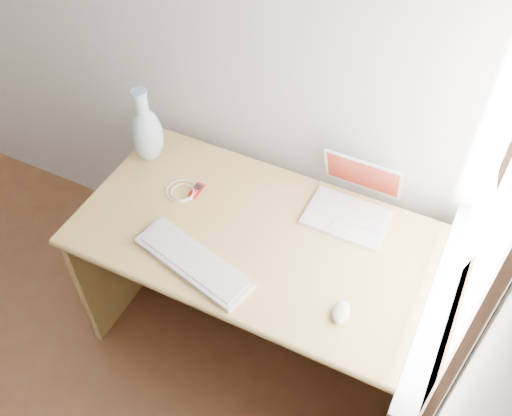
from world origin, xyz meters
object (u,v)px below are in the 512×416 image
at_px(external_keyboard, 193,262).
at_px(vase, 146,133).
at_px(desk, 276,257).
at_px(laptop, 352,203).

bearing_deg(external_keyboard, vase, 152.26).
height_order(desk, laptop, laptop).
distance_m(external_keyboard, vase, 0.62).
bearing_deg(desk, laptop, 36.39).
xyz_separation_m(laptop, vase, (-0.88, -0.09, 0.09)).
height_order(desk, external_keyboard, external_keyboard).
distance_m(desk, external_keyboard, 0.44).
xyz_separation_m(desk, external_keyboard, (-0.19, -0.32, 0.24)).
height_order(laptop, vase, vase).
relative_size(laptop, external_keyboard, 0.63).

